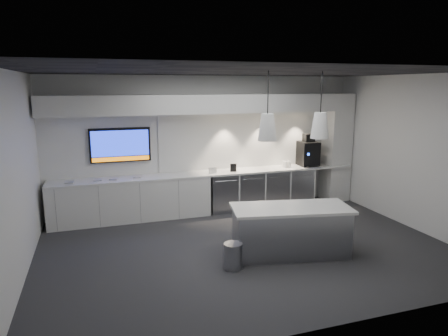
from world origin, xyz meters
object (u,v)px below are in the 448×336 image
object	(u,v)px
coffee_machine	(308,153)
wall_tv	(120,145)
island	(290,230)
bin	(233,256)

from	to	relation	value
coffee_machine	wall_tv	bearing A→B (deg)	-179.01
wall_tv	island	distance (m)	4.01
island	coffee_machine	size ratio (longest dim) A/B	2.70
island	wall_tv	bearing A→B (deg)	141.38
wall_tv	island	world-z (taller)	wall_tv
island	bin	xyz separation A→B (m)	(-1.09, -0.21, -0.21)
bin	coffee_machine	xyz separation A→B (m)	(2.92, 2.89, 1.01)
island	bin	size ratio (longest dim) A/B	5.07
wall_tv	coffee_machine	xyz separation A→B (m)	(4.33, -0.25, -0.35)
island	coffee_machine	world-z (taller)	coffee_machine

